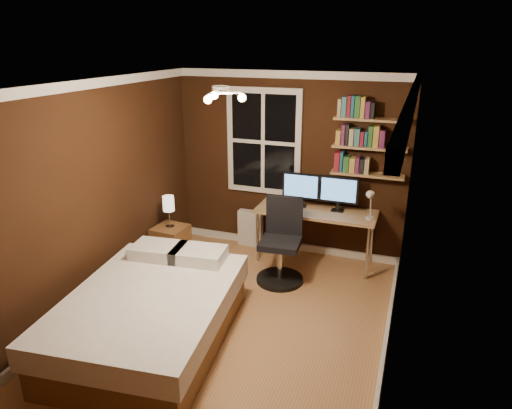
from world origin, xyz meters
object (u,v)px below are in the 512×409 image
(monitor_right, at_px, (338,194))
(bedside_lamp, at_px, (169,212))
(desk_lamp, at_px, (370,204))
(office_chair, at_px, (281,249))
(monitor_left, at_px, (301,190))
(nightstand, at_px, (171,244))
(bed, at_px, (151,315))
(radiator, at_px, (250,228))
(desk, at_px, (316,215))

(monitor_right, bearing_deg, bedside_lamp, -160.39)
(desk_lamp, relative_size, office_chair, 0.41)
(bedside_lamp, bearing_deg, monitor_left, 25.13)
(nightstand, relative_size, monitor_left, 1.02)
(bed, bearing_deg, radiator, 80.57)
(desk, bearing_deg, radiator, 168.03)
(desk, bearing_deg, office_chair, -114.58)
(desk, xyz_separation_m, office_chair, (-0.29, -0.62, -0.28))
(nightstand, distance_m, bedside_lamp, 0.47)
(monitor_left, xyz_separation_m, monitor_right, (0.50, 0.00, 0.00))
(desk_lamp, bearing_deg, radiator, 168.20)
(nightstand, bearing_deg, bedside_lamp, 0.00)
(bed, distance_m, office_chair, 1.85)
(bed, distance_m, nightstand, 1.74)
(nightstand, xyz_separation_m, office_chair, (1.54, 0.04, 0.16))
(nightstand, height_order, monitor_left, monitor_left)
(bed, xyz_separation_m, nightstand, (-0.69, 1.60, -0.04))
(monitor_left, xyz_separation_m, office_chair, (-0.05, -0.70, -0.57))
(monitor_left, distance_m, office_chair, 0.91)
(desk, distance_m, desk_lamp, 0.77)
(monitor_left, height_order, monitor_right, same)
(monitor_left, distance_m, desk_lamp, 0.96)
(monitor_left, bearing_deg, radiator, 170.12)
(monitor_left, bearing_deg, nightstand, -154.87)
(nightstand, bearing_deg, monitor_left, 29.57)
(desk, bearing_deg, bedside_lamp, -159.92)
(bedside_lamp, bearing_deg, bed, -66.51)
(radiator, distance_m, monitor_right, 1.47)
(bed, height_order, monitor_left, monitor_left)
(nightstand, relative_size, monitor_right, 1.02)
(office_chair, bearing_deg, desk_lamp, 21.13)
(desk, distance_m, monitor_left, 0.38)
(bedside_lamp, distance_m, desk_lamp, 2.59)
(desk_lamp, distance_m, office_chair, 1.23)
(nightstand, xyz_separation_m, desk, (1.83, 0.67, 0.43))
(monitor_right, bearing_deg, desk_lamp, -27.25)
(radiator, bearing_deg, desk, -11.97)
(bed, relative_size, monitor_left, 4.37)
(bedside_lamp, relative_size, monitor_right, 0.86)
(monitor_right, bearing_deg, bed, -120.81)
(radiator, distance_m, desk, 1.11)
(desk, xyz_separation_m, desk_lamp, (0.70, -0.14, 0.28))
(bed, bearing_deg, bedside_lamp, 106.86)
(desk, height_order, monitor_right, monitor_right)
(radiator, bearing_deg, monitor_left, -9.88)
(monitor_right, bearing_deg, office_chair, -128.25)
(bedside_lamp, xyz_separation_m, radiator, (0.82, 0.88, -0.47))
(bed, distance_m, bedside_lamp, 1.80)
(bedside_lamp, relative_size, monitor_left, 0.86)
(radiator, height_order, desk_lamp, desk_lamp)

